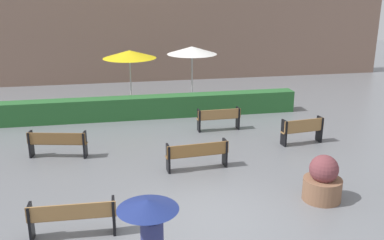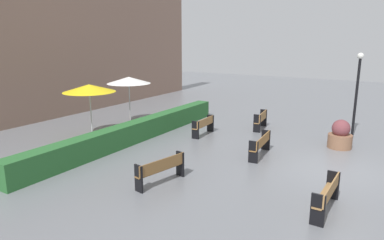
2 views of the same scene
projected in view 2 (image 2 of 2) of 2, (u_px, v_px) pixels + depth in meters
name	position (u px, v px, depth m)	size (l,w,h in m)	color
ground_plane	(335.00, 171.00, 12.04)	(60.00, 60.00, 0.00)	slate
bench_back_row	(204.00, 125.00, 16.50)	(1.66, 0.39, 0.85)	#9E7242
bench_mid_center	(261.00, 144.00, 13.52)	(1.91, 0.51, 0.85)	olive
bench_near_left	(328.00, 194.00, 9.12)	(1.90, 0.40, 0.84)	#9E7242
bench_far_right	(261.00, 119.00, 17.60)	(1.54, 0.52, 0.91)	#9E7242
bench_far_left	(161.00, 168.00, 10.90)	(1.88, 0.71, 0.85)	brown
planter_pot	(340.00, 136.00, 14.57)	(0.99, 0.99, 1.22)	brown
lamp_post	(357.00, 86.00, 15.77)	(0.28, 0.28, 3.92)	black
patio_umbrella_yellow	(89.00, 88.00, 15.72)	(2.39, 2.39, 2.51)	silver
patio_umbrella_white	(129.00, 80.00, 18.16)	(2.31, 2.31, 2.58)	silver
hedge_strip	(136.00, 131.00, 15.55)	(12.54, 0.70, 0.90)	#28602D
building_facade	(37.00, 48.00, 19.19)	(28.00, 1.20, 8.04)	#846656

